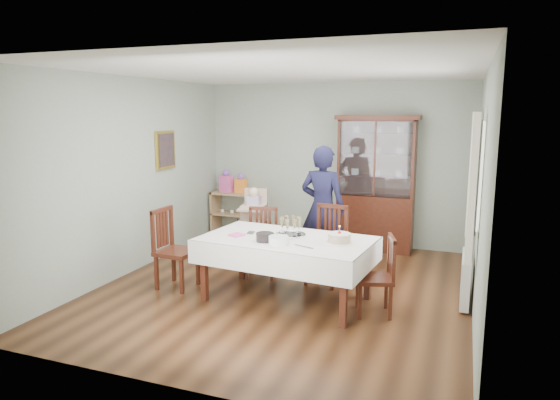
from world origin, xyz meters
The scene contains 25 objects.
floor centered at (0.00, 0.00, 0.00)m, with size 5.00×5.00×0.00m, color #593319.
room_shell centered at (0.00, 0.53, 1.70)m, with size 5.00×5.00×5.00m.
dining_table centered at (0.15, -0.35, 0.38)m, with size 2.10×1.34×0.76m.
china_cabinet centered at (0.75, 2.26, 1.12)m, with size 1.30×0.48×2.18m.
sideboard centered at (-1.75, 2.28, 0.40)m, with size 0.90×0.38×0.80m.
picture_frame centered at (-2.22, 0.80, 1.65)m, with size 0.04×0.48×0.58m, color gold.
window centered at (2.22, 0.30, 1.55)m, with size 0.04×1.02×1.22m, color white.
curtain_left centered at (2.16, -0.32, 1.45)m, with size 0.07×0.30×1.55m, color silver.
curtain_right centered at (2.16, 0.92, 1.45)m, with size 0.07×0.30×1.55m, color silver.
radiator centered at (2.16, 0.30, 0.30)m, with size 0.10×0.80×0.55m, color white.
chair_far_left centered at (-0.46, 0.36, 0.28)m, with size 0.50×0.50×0.93m.
chair_far_right centered at (0.44, 0.39, 0.30)m, with size 0.52×0.52×1.02m.
chair_end_left centered at (-1.32, -0.43, 0.30)m, with size 0.47×0.47×1.02m.
chair_end_right centered at (1.22, -0.41, 0.26)m, with size 0.50×0.50×0.89m.
woman centered at (0.22, 0.97, 0.88)m, with size 0.65×0.42×1.77m, color black.
high_chair centered at (-0.92, 1.17, 0.43)m, with size 0.55×0.55×1.09m.
champagne_tray centered at (0.16, -0.21, 0.83)m, with size 0.37×0.37×0.22m.
birthday_cake centered at (0.79, -0.35, 0.82)m, with size 0.30×0.30×0.21m.
plate_stack_dark centered at (-0.03, -0.57, 0.81)m, with size 0.21×0.21×0.10m, color black.
plate_stack_white centered at (0.17, -0.65, 0.81)m, with size 0.22×0.22×0.10m, color white.
napkin_stack centered at (-0.44, -0.45, 0.77)m, with size 0.15×0.15×0.02m, color #E554A3.
cutlery centered at (-0.37, -0.27, 0.77)m, with size 0.11×0.16×0.01m, color silver, non-canonical shape.
cake_knife centered at (0.46, -0.65, 0.77)m, with size 0.26×0.02×0.01m, color silver.
gift_bag_pink centered at (-1.93, 2.26, 0.98)m, with size 0.24×0.19×0.41m.
gift_bag_orange centered at (-1.64, 2.26, 0.96)m, with size 0.20×0.15×0.35m.
Camera 1 is at (2.07, -5.72, 2.23)m, focal length 32.00 mm.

